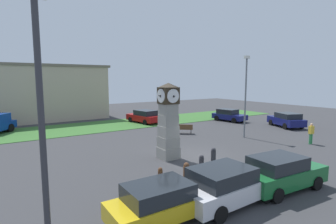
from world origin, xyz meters
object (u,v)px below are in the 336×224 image
car_silver_hatch (229,115)px  street_lamp_near_road (42,128)px  car_far_lot (286,120)px  pedestrian_near_bench (311,132)px  bollard_far_row (201,163)px  car_end_of_row (144,116)px  bollard_mid_row (186,171)px  bollard_end_row (213,157)px  car_navy_sedan (163,201)px  clock_tower (168,122)px  car_by_building (280,172)px  bench (184,128)px  car_near_tower (226,185)px  bollard_near_tower (160,177)px  street_lamp_far_side (246,91)px

car_silver_hatch → street_lamp_near_road: (-22.64, -16.10, 3.25)m
car_far_lot → pedestrian_near_bench: size_ratio=2.67×
bollard_far_row → car_far_lot: size_ratio=0.22×
bollard_far_row → pedestrian_near_bench: 11.28m
car_silver_hatch → car_end_of_row: car_end_of_row is taller
bollard_mid_row → bollard_end_row: bearing=16.7°
bollard_end_row → pedestrian_near_bench: pedestrian_near_bench is taller
bollard_far_row → car_end_of_row: (5.05, 16.14, 0.28)m
car_silver_hatch → car_end_of_row: size_ratio=0.91×
car_navy_sedan → car_silver_hatch: size_ratio=0.99×
clock_tower → car_by_building: bearing=-76.2°
bench → pedestrian_near_bench: pedestrian_near_bench is taller
car_far_lot → street_lamp_near_road: bearing=-158.2°
clock_tower → car_silver_hatch: bearing=30.8°
clock_tower → car_silver_hatch: clock_tower is taller
car_far_lot → car_near_tower: bearing=-153.8°
car_near_tower → car_far_lot: 20.11m
bollard_far_row → car_end_of_row: car_end_of_row is taller
bollard_near_tower → bench: (8.20, 9.14, 0.05)m
bollard_far_row → car_far_lot: car_far_lot is taller
car_by_building → car_silver_hatch: (12.74, 15.45, -0.06)m
bollard_mid_row → bollard_end_row: bollard_end_row is taller
clock_tower → car_end_of_row: clock_tower is taller
bollard_near_tower → street_lamp_near_road: size_ratio=0.13×
bollard_end_row → street_lamp_near_road: bearing=-153.8°
car_by_building → pedestrian_near_bench: (9.69, 3.83, 0.14)m
bollard_mid_row → pedestrian_near_bench: 12.67m
bench → car_silver_hatch: bearing=18.6°
street_lamp_far_side → car_near_tower: bearing=-142.5°
car_by_building → street_lamp_far_side: 11.45m
bollard_near_tower → car_near_tower: 3.22m
clock_tower → street_lamp_far_side: bearing=9.2°
bollard_end_row → pedestrian_near_bench: bearing=-1.0°
bollard_mid_row → pedestrian_near_bench: pedestrian_near_bench is taller
bench → pedestrian_near_bench: size_ratio=0.94×
bollard_far_row → car_near_tower: car_near_tower is taller
pedestrian_near_bench → clock_tower: bearing=165.1°
bollard_near_tower → street_lamp_far_side: bearing=23.3°
car_by_building → street_lamp_far_side: (7.20, 8.30, 3.22)m
bollard_mid_row → car_silver_hatch: 19.88m
bollard_end_row → car_silver_hatch: bearing=41.0°
clock_tower → street_lamp_far_side: (8.88, 1.44, 1.66)m
bollard_near_tower → car_near_tower: bearing=-65.0°
car_end_of_row → street_lamp_near_road: 24.69m
car_navy_sedan → car_silver_hatch: (18.70, 14.81, 0.01)m
car_navy_sedan → pedestrian_near_bench: (15.65, 3.19, 0.22)m
car_navy_sedan → car_end_of_row: 21.41m
car_near_tower → car_far_lot: (18.05, 8.89, -0.01)m
car_navy_sedan → street_lamp_near_road: size_ratio=0.60×
clock_tower → bollard_mid_row: size_ratio=5.28×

